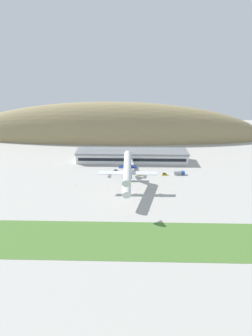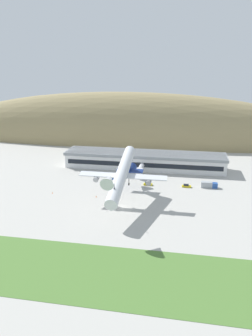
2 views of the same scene
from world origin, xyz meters
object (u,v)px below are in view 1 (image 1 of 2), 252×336
object	(u,v)px
cargo_airplane	(127,172)
service_car_0	(139,174)
service_car_1	(165,174)
service_car_2	(116,171)
terminal_building	(132,155)
jetway_0	(131,163)
traffic_cone_0	(76,186)
fuel_truck	(179,173)
traffic_cone_1	(108,187)

from	to	relation	value
cargo_airplane	service_car_0	size ratio (longest dim) A/B	12.43
cargo_airplane	service_car_0	bearing A→B (deg)	71.95
service_car_0	service_car_1	bearing A→B (deg)	1.73
cargo_airplane	service_car_2	bearing A→B (deg)	106.75
service_car_0	terminal_building	bearing A→B (deg)	100.56
terminal_building	service_car_0	size ratio (longest dim) A/B	21.11
jetway_0	service_car_2	distance (m)	14.29
service_car_0	traffic_cone_0	world-z (taller)	service_car_0
service_car_0	fuel_truck	size ratio (longest dim) A/B	0.55
service_car_2	traffic_cone_0	xyz separation A→B (m)	(-25.11, -24.24, -0.40)
cargo_airplane	traffic_cone_1	world-z (taller)	cargo_airplane
terminal_building	jetway_0	distance (m)	15.22
terminal_building	service_car_2	world-z (taller)	terminal_building
service_car_0	cargo_airplane	bearing A→B (deg)	-108.05
terminal_building	traffic_cone_0	world-z (taller)	terminal_building
fuel_truck	traffic_cone_1	size ratio (longest dim) A/B	13.52
service_car_1	traffic_cone_1	world-z (taller)	service_car_1
service_car_0	traffic_cone_0	bearing A→B (deg)	-156.19
traffic_cone_1	terminal_building	bearing A→B (deg)	71.71
fuel_truck	traffic_cone_0	distance (m)	74.87
terminal_building	service_car_2	xyz separation A→B (m)	(-12.00, -22.72, -4.47)
terminal_building	traffic_cone_1	xyz separation A→B (m)	(-15.81, -47.83, -4.87)
service_car_0	fuel_truck	distance (m)	29.66
cargo_airplane	jetway_0	bearing A→B (deg)	86.22
traffic_cone_1	fuel_truck	bearing A→B (deg)	22.99
service_car_0	fuel_truck	world-z (taller)	fuel_truck
fuel_truck	traffic_cone_0	world-z (taller)	fuel_truck
jetway_0	traffic_cone_0	distance (m)	48.76
terminal_building	fuel_truck	xyz separation A→B (m)	(34.85, -26.34, -3.77)
terminal_building	fuel_truck	world-z (taller)	terminal_building
cargo_airplane	service_car_1	bearing A→B (deg)	43.41
jetway_0	traffic_cone_1	size ratio (longest dim) A/B	21.73
cargo_airplane	traffic_cone_0	bearing A→B (deg)	169.77
service_car_0	traffic_cone_0	xyz separation A→B (m)	(-42.38, -18.70, -0.37)
service_car_2	fuel_truck	size ratio (longest dim) A/B	0.53
cargo_airplane	service_car_2	world-z (taller)	cargo_airplane
cargo_airplane	service_car_1	distance (m)	39.19
terminal_building	traffic_cone_1	bearing A→B (deg)	-108.29
service_car_1	fuel_truck	world-z (taller)	fuel_truck
terminal_building	cargo_airplane	size ratio (longest dim) A/B	1.70
jetway_0	fuel_truck	world-z (taller)	jetway_0
jetway_0	service_car_2	xyz separation A→B (m)	(-11.67, -7.55, -3.31)
service_car_2	fuel_truck	world-z (taller)	fuel_truck
cargo_airplane	service_car_1	xyz separation A→B (m)	(26.90, 25.45, -12.81)
jetway_0	fuel_truck	bearing A→B (deg)	-17.61
jetway_0	cargo_airplane	size ratio (longest dim) A/B	0.23
cargo_airplane	fuel_truck	distance (m)	47.79
jetway_0	traffic_cone_1	xyz separation A→B (m)	(-15.48, -32.66, -3.71)
jetway_0	service_car_0	size ratio (longest dim) A/B	2.91
service_car_0	service_car_2	xyz separation A→B (m)	(-17.27, 5.54, 0.03)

